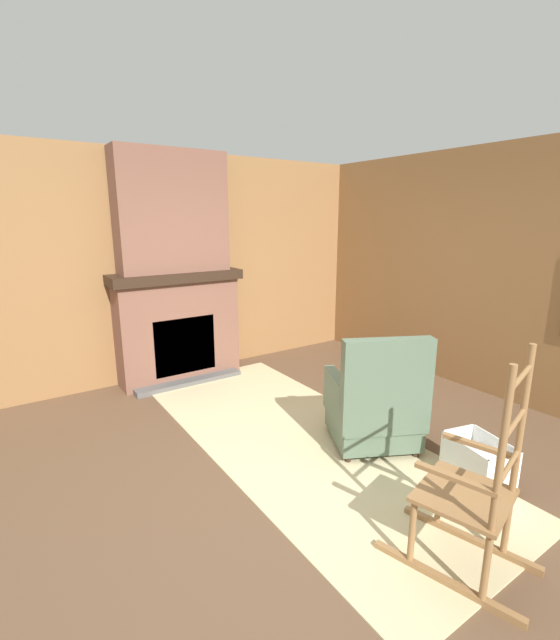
# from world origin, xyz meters

# --- Properties ---
(ground_plane) EXTENTS (14.00, 14.00, 0.00)m
(ground_plane) POSITION_xyz_m (0.00, 0.00, 0.00)
(ground_plane) COLOR brown
(wood_panel_wall_left) EXTENTS (0.06, 5.87, 2.65)m
(wood_panel_wall_left) POSITION_xyz_m (-2.67, 0.00, 1.32)
(wood_panel_wall_left) COLOR olive
(wood_panel_wall_left) RESTS_ON ground
(wood_panel_wall_back) EXTENTS (5.87, 0.09, 2.65)m
(wood_panel_wall_back) POSITION_xyz_m (0.02, 2.67, 1.32)
(wood_panel_wall_back) COLOR olive
(wood_panel_wall_back) RESTS_ON ground
(fireplace_hearth) EXTENTS (0.59, 1.51, 1.30)m
(fireplace_hearth) POSITION_xyz_m (-2.43, 0.00, 0.64)
(fireplace_hearth) COLOR brown
(fireplace_hearth) RESTS_ON ground
(chimney_breast) EXTENTS (0.34, 1.24, 1.33)m
(chimney_breast) POSITION_xyz_m (-2.44, 0.00, 1.96)
(chimney_breast) COLOR brown
(chimney_breast) RESTS_ON fireplace_hearth
(area_rug) EXTENTS (3.76, 1.55, 0.01)m
(area_rug) POSITION_xyz_m (-0.46, 0.30, 0.01)
(area_rug) COLOR #C6B789
(area_rug) RESTS_ON ground
(armchair) EXTENTS (0.90, 0.92, 1.02)m
(armchair) POSITION_xyz_m (0.01, 0.75, 0.36)
(armchair) COLOR #516651
(armchair) RESTS_ON ground
(rocking_chair) EXTENTS (0.89, 0.64, 1.29)m
(rocking_chair) POSITION_xyz_m (1.21, 0.23, 0.43)
(rocking_chair) COLOR olive
(rocking_chair) RESTS_ON ground
(firewood_stack) EXTENTS (0.55, 0.44, 0.16)m
(firewood_stack) POSITION_xyz_m (-1.19, 1.98, 0.08)
(firewood_stack) COLOR brown
(firewood_stack) RESTS_ON ground
(laundry_basket) EXTENTS (0.50, 0.40, 0.36)m
(laundry_basket) POSITION_xyz_m (0.82, 0.98, 0.18)
(laundry_basket) COLOR white
(laundry_basket) RESTS_ON ground
(oil_lamp_vase) EXTENTS (0.12, 0.12, 0.29)m
(oil_lamp_vase) POSITION_xyz_m (-2.48, -0.33, 1.40)
(oil_lamp_vase) COLOR #B24C42
(oil_lamp_vase) RESTS_ON fireplace_hearth
(storage_case) EXTENTS (0.13, 0.23, 0.15)m
(storage_case) POSITION_xyz_m (-2.48, 0.40, 1.37)
(storage_case) COLOR brown
(storage_case) RESTS_ON fireplace_hearth
(decorative_plate_on_mantel) EXTENTS (0.06, 0.22, 0.22)m
(decorative_plate_on_mantel) POSITION_xyz_m (-2.50, 0.05, 1.40)
(decorative_plate_on_mantel) COLOR gold
(decorative_plate_on_mantel) RESTS_ON fireplace_hearth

